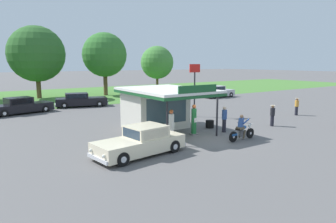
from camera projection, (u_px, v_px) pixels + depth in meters
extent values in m
plane|color=#5B5959|center=(209.00, 139.00, 18.65)|extent=(300.00, 300.00, 0.00)
cube|color=#477A33|center=(68.00, 96.00, 43.20)|extent=(120.00, 24.00, 0.01)
cube|color=beige|center=(155.00, 109.00, 21.82)|extent=(4.03, 3.10, 2.77)
cube|color=#384C56|center=(167.00, 111.00, 20.56)|extent=(3.23, 0.05, 1.78)
cube|color=silver|center=(167.00, 90.00, 20.35)|extent=(4.73, 6.62, 0.16)
cube|color=#195128|center=(167.00, 93.00, 20.38)|extent=(4.73, 6.62, 0.18)
cube|color=#195128|center=(198.00, 89.00, 17.62)|extent=(2.82, 0.08, 0.44)
cylinder|color=black|center=(217.00, 115.00, 19.26)|extent=(0.12, 0.12, 2.77)
cylinder|color=black|center=(167.00, 121.00, 17.15)|extent=(0.12, 0.12, 2.77)
cube|color=slate|center=(171.00, 138.00, 18.80)|extent=(0.44, 0.44, 0.10)
cylinder|color=silver|center=(171.00, 126.00, 18.67)|extent=(0.34, 0.34, 1.46)
cube|color=white|center=(173.00, 125.00, 18.52)|extent=(0.22, 0.02, 0.28)
sphere|color=orange|center=(171.00, 112.00, 18.53)|extent=(0.26, 0.26, 0.26)
cube|color=slate|center=(194.00, 134.00, 19.78)|extent=(0.44, 0.44, 0.10)
cylinder|color=#1E6B33|center=(194.00, 121.00, 19.64)|extent=(0.34, 0.34, 1.63)
cube|color=white|center=(196.00, 120.00, 19.48)|extent=(0.22, 0.02, 0.28)
sphere|color=orange|center=(194.00, 106.00, 19.49)|extent=(0.26, 0.26, 0.26)
cylinder|color=black|center=(250.00, 133.00, 18.88)|extent=(0.64, 0.13, 0.64)
cylinder|color=silver|center=(250.00, 133.00, 18.88)|extent=(0.17, 0.13, 0.16)
cylinder|color=black|center=(233.00, 137.00, 17.94)|extent=(0.64, 0.13, 0.64)
cylinder|color=silver|center=(233.00, 137.00, 17.94)|extent=(0.17, 0.13, 0.16)
ellipsoid|color=#1E4C8C|center=(243.00, 127.00, 18.39)|extent=(0.57, 0.27, 0.24)
cube|color=#59595E|center=(242.00, 133.00, 18.42)|extent=(0.45, 0.26, 0.36)
cube|color=black|center=(239.00, 129.00, 18.20)|extent=(0.49, 0.29, 0.10)
cylinder|color=silver|center=(249.00, 129.00, 18.77)|extent=(0.37, 0.09, 0.71)
cylinder|color=silver|center=(248.00, 123.00, 18.64)|extent=(0.07, 0.70, 0.04)
sphere|color=silver|center=(249.00, 125.00, 18.73)|extent=(0.16, 0.16, 0.16)
cube|color=#1E4C8C|center=(234.00, 135.00, 17.95)|extent=(0.45, 0.20, 0.12)
cylinder|color=silver|center=(236.00, 136.00, 18.32)|extent=(0.71, 0.12, 0.18)
cube|color=brown|center=(240.00, 128.00, 18.23)|extent=(0.42, 0.36, 0.14)
cylinder|color=brown|center=(240.00, 133.00, 18.54)|extent=(0.13, 0.24, 0.56)
cylinder|color=brown|center=(244.00, 134.00, 18.28)|extent=(0.13, 0.24, 0.56)
cylinder|color=#2D4C8C|center=(241.00, 123.00, 18.20)|extent=(0.43, 0.34, 0.60)
sphere|color=#9E704C|center=(242.00, 116.00, 18.18)|extent=(0.22, 0.22, 0.22)
cylinder|color=#2D4C8C|center=(241.00, 120.00, 18.49)|extent=(0.54, 0.12, 0.31)
cylinder|color=#2D4C8C|center=(246.00, 121.00, 18.17)|extent=(0.54, 0.12, 0.31)
cube|color=beige|center=(139.00, 145.00, 15.43)|extent=(4.91, 2.50, 0.70)
cube|color=beige|center=(146.00, 131.00, 15.60)|extent=(2.05, 1.90, 0.59)
cube|color=#283847|center=(131.00, 134.00, 15.01)|extent=(0.23, 1.47, 0.47)
cube|color=#283847|center=(156.00, 134.00, 15.00)|extent=(1.56, 0.24, 0.45)
cube|color=#283847|center=(137.00, 129.00, 16.21)|extent=(1.56, 0.24, 0.45)
cube|color=silver|center=(98.00, 159.00, 13.90)|extent=(0.36, 1.80, 0.18)
cube|color=silver|center=(174.00, 141.00, 17.02)|extent=(0.36, 1.80, 0.18)
sphere|color=white|center=(104.00, 156.00, 13.40)|extent=(0.18, 0.18, 0.18)
sphere|color=white|center=(91.00, 150.00, 14.30)|extent=(0.18, 0.18, 0.18)
cylinder|color=black|center=(123.00, 159.00, 13.75)|extent=(0.68, 0.29, 0.66)
cylinder|color=silver|center=(123.00, 159.00, 13.75)|extent=(0.32, 0.26, 0.30)
cylinder|color=black|center=(103.00, 151.00, 15.07)|extent=(0.68, 0.29, 0.66)
cylinder|color=silver|center=(103.00, 151.00, 15.07)|extent=(0.32, 0.26, 0.30)
cylinder|color=black|center=(174.00, 146.00, 15.85)|extent=(0.68, 0.29, 0.66)
cylinder|color=silver|center=(174.00, 146.00, 15.85)|extent=(0.32, 0.26, 0.30)
cylinder|color=black|center=(153.00, 140.00, 17.16)|extent=(0.68, 0.29, 0.66)
cylinder|color=silver|center=(153.00, 140.00, 17.16)|extent=(0.32, 0.26, 0.30)
cube|color=#B7B7BC|center=(218.00, 93.00, 41.03)|extent=(4.76, 2.13, 0.81)
cube|color=#B7B7BC|center=(216.00, 88.00, 40.68)|extent=(2.05, 1.77, 0.58)
cube|color=#283847|center=(221.00, 88.00, 41.25)|extent=(0.11, 1.49, 0.47)
cube|color=#283847|center=(212.00, 88.00, 41.33)|extent=(1.68, 0.11, 0.44)
cube|color=#283847|center=(220.00, 88.00, 40.03)|extent=(1.68, 0.11, 0.44)
cube|color=silver|center=(230.00, 94.00, 42.47)|extent=(0.21, 1.81, 0.18)
cube|color=silver|center=(205.00, 96.00, 39.68)|extent=(0.21, 1.81, 0.18)
sphere|color=white|center=(227.00, 91.00, 42.91)|extent=(0.18, 0.18, 0.18)
sphere|color=white|center=(233.00, 92.00, 41.94)|extent=(0.18, 0.18, 0.18)
cylinder|color=black|center=(221.00, 94.00, 42.72)|extent=(0.67, 0.23, 0.66)
cylinder|color=silver|center=(221.00, 94.00, 42.72)|extent=(0.31, 0.23, 0.30)
cylinder|color=black|center=(231.00, 95.00, 41.30)|extent=(0.67, 0.23, 0.66)
cylinder|color=silver|center=(231.00, 95.00, 41.30)|extent=(0.31, 0.23, 0.30)
cylinder|color=black|center=(205.00, 95.00, 40.84)|extent=(0.67, 0.23, 0.66)
cylinder|color=silver|center=(205.00, 95.00, 40.84)|extent=(0.31, 0.23, 0.30)
cylinder|color=black|center=(214.00, 96.00, 39.43)|extent=(0.67, 0.23, 0.66)
cylinder|color=silver|center=(214.00, 96.00, 39.43)|extent=(0.31, 0.23, 0.30)
cube|color=gold|center=(163.00, 96.00, 37.45)|extent=(5.45, 3.28, 0.82)
cube|color=gold|center=(162.00, 90.00, 37.13)|extent=(2.66, 2.23, 0.61)
cube|color=#283847|center=(167.00, 90.00, 37.99)|extent=(0.46, 1.40, 0.49)
cube|color=#283847|center=(157.00, 90.00, 37.63)|extent=(1.86, 0.59, 0.46)
cube|color=#283847|center=(167.00, 91.00, 36.63)|extent=(1.86, 0.59, 0.46)
cube|color=silver|center=(176.00, 96.00, 39.48)|extent=(0.63, 1.73, 0.18)
cube|color=silver|center=(149.00, 100.00, 35.51)|extent=(0.63, 1.73, 0.18)
sphere|color=white|center=(172.00, 94.00, 39.81)|extent=(0.18, 0.18, 0.18)
sphere|color=white|center=(179.00, 94.00, 39.07)|extent=(0.18, 0.18, 0.18)
cylinder|color=black|center=(166.00, 96.00, 39.37)|extent=(0.69, 0.38, 0.66)
cylinder|color=silver|center=(166.00, 96.00, 39.37)|extent=(0.35, 0.30, 0.30)
cylinder|color=black|center=(177.00, 97.00, 38.29)|extent=(0.69, 0.38, 0.66)
cylinder|color=silver|center=(177.00, 97.00, 38.29)|extent=(0.35, 0.30, 0.30)
cylinder|color=black|center=(148.00, 99.00, 36.70)|extent=(0.69, 0.38, 0.66)
cylinder|color=silver|center=(148.00, 99.00, 36.70)|extent=(0.35, 0.30, 0.30)
cylinder|color=black|center=(159.00, 100.00, 35.61)|extent=(0.69, 0.38, 0.66)
cylinder|color=silver|center=(159.00, 100.00, 35.61)|extent=(0.35, 0.30, 0.30)
cube|color=black|center=(82.00, 101.00, 32.36)|extent=(5.53, 3.08, 0.77)
cube|color=black|center=(77.00, 96.00, 32.10)|extent=(2.61, 2.15, 0.51)
cube|color=#283847|center=(87.00, 95.00, 32.47)|extent=(0.39, 1.42, 0.41)
cube|color=#283847|center=(76.00, 95.00, 32.84)|extent=(1.89, 0.50, 0.39)
cube|color=#283847|center=(77.00, 96.00, 31.35)|extent=(1.89, 0.50, 0.39)
cube|color=silver|center=(107.00, 103.00, 33.29)|extent=(0.55, 1.74, 0.18)
cube|color=silver|center=(55.00, 105.00, 31.52)|extent=(0.55, 1.74, 0.18)
sphere|color=white|center=(106.00, 99.00, 33.80)|extent=(0.18, 0.18, 0.18)
sphere|color=white|center=(107.00, 101.00, 32.69)|extent=(0.18, 0.18, 0.18)
cylinder|color=black|center=(98.00, 102.00, 33.80)|extent=(0.69, 0.36, 0.66)
cylinder|color=silver|center=(98.00, 102.00, 33.80)|extent=(0.34, 0.29, 0.30)
cylinder|color=black|center=(100.00, 104.00, 32.19)|extent=(0.69, 0.36, 0.66)
cylinder|color=silver|center=(100.00, 104.00, 32.19)|extent=(0.34, 0.29, 0.30)
cylinder|color=black|center=(64.00, 103.00, 32.61)|extent=(0.69, 0.36, 0.66)
cylinder|color=silver|center=(64.00, 103.00, 32.61)|extent=(0.34, 0.29, 0.30)
cylinder|color=black|center=(64.00, 105.00, 31.00)|extent=(0.69, 0.36, 0.66)
cylinder|color=silver|center=(64.00, 105.00, 31.00)|extent=(0.34, 0.29, 0.30)
cube|color=black|center=(22.00, 108.00, 27.95)|extent=(5.64, 3.00, 0.73)
cube|color=black|center=(19.00, 101.00, 27.67)|extent=(2.46, 2.07, 0.62)
cube|color=#283847|center=(30.00, 100.00, 28.43)|extent=(0.36, 1.41, 0.49)
cube|color=#283847|center=(15.00, 100.00, 28.21)|extent=(1.78, 0.44, 0.47)
cube|color=#283847|center=(22.00, 101.00, 27.14)|extent=(1.78, 0.44, 0.47)
cube|color=silver|center=(50.00, 107.00, 29.94)|extent=(0.51, 1.74, 0.18)
sphere|color=white|center=(47.00, 104.00, 30.30)|extent=(0.18, 0.18, 0.18)
sphere|color=white|center=(53.00, 105.00, 29.51)|extent=(0.18, 0.18, 0.18)
cylinder|color=black|center=(37.00, 107.00, 29.88)|extent=(0.69, 0.34, 0.66)
cylinder|color=silver|center=(37.00, 107.00, 29.88)|extent=(0.34, 0.28, 0.30)
cylinder|color=black|center=(45.00, 109.00, 28.72)|extent=(0.69, 0.34, 0.66)
cylinder|color=silver|center=(45.00, 109.00, 28.72)|extent=(0.34, 0.28, 0.30)
cylinder|color=black|center=(4.00, 113.00, 26.09)|extent=(0.69, 0.34, 0.66)
cylinder|color=silver|center=(4.00, 113.00, 26.09)|extent=(0.34, 0.28, 0.30)
cylinder|color=black|center=(224.00, 126.00, 20.51)|extent=(0.26, 0.26, 0.89)
cylinder|color=#2D4C8C|center=(224.00, 115.00, 20.39)|extent=(0.34, 0.34, 0.63)
sphere|color=beige|center=(225.00, 108.00, 20.32)|extent=(0.24, 0.24, 0.24)
cylinder|color=black|center=(296.00, 111.00, 27.08)|extent=(0.26, 0.26, 0.78)
cylinder|color=gold|center=(297.00, 103.00, 26.97)|extent=(0.34, 0.34, 0.56)
sphere|color=#9E704C|center=(297.00, 99.00, 26.91)|extent=(0.21, 0.21, 0.21)
cylinder|color=beige|center=(297.00, 98.00, 26.90)|extent=(0.34, 0.34, 0.02)
cylinder|color=black|center=(272.00, 121.00, 22.45)|extent=(0.26, 0.26, 0.80)
cylinder|color=black|center=(273.00, 112.00, 22.34)|extent=(0.34, 0.34, 0.57)
sphere|color=#9E704C|center=(273.00, 106.00, 22.28)|extent=(0.22, 0.22, 0.22)
cylinder|color=beige|center=(273.00, 105.00, 22.27)|extent=(0.35, 0.35, 0.02)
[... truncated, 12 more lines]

